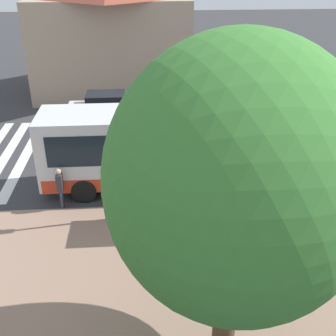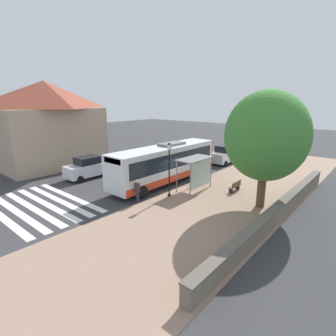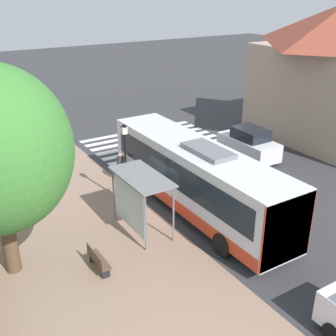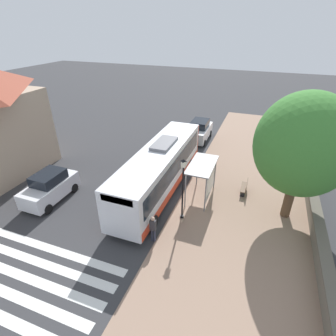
{
  "view_description": "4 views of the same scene",
  "coord_description": "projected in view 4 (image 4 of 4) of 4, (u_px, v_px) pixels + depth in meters",
  "views": [
    {
      "loc": [
        -14.18,
        1.01,
        9.06
      ],
      "look_at": [
        0.65,
        -0.07,
        1.32
      ],
      "focal_mm": 45.0,
      "sensor_mm": 36.0,
      "label": 1
    },
    {
      "loc": [
        -13.1,
        16.24,
        7.21
      ],
      "look_at": [
        1.52,
        -0.9,
        1.36
      ],
      "focal_mm": 28.0,
      "sensor_mm": 36.0,
      "label": 2
    },
    {
      "loc": [
        -8.92,
        -15.33,
        10.09
      ],
      "look_at": [
        1.02,
        0.65,
        1.9
      ],
      "focal_mm": 45.0,
      "sensor_mm": 36.0,
      "label": 3
    },
    {
      "loc": [
        -4.52,
        14.19,
        10.88
      ],
      "look_at": [
        0.8,
        -0.06,
        2.42
      ],
      "focal_mm": 28.0,
      "sensor_mm": 36.0,
      "label": 4
    }
  ],
  "objects": [
    {
      "name": "bus",
      "position": [
        160.0,
        169.0,
        18.54
      ],
      "size": [
        2.63,
        11.61,
        3.53
      ],
      "color": "silver",
      "rests_on": "ground"
    },
    {
      "name": "shade_tree",
      "position": [
        304.0,
        145.0,
        14.51
      ],
      "size": [
        5.41,
        5.41,
        7.92
      ],
      "color": "brown",
      "rests_on": "ground"
    },
    {
      "name": "street_lamp_near",
      "position": [
        183.0,
        185.0,
        15.49
      ],
      "size": [
        0.28,
        0.28,
        4.19
      ],
      "color": "black",
      "rests_on": "ground"
    },
    {
      "name": "ground_plane",
      "position": [
        178.0,
        201.0,
        18.29
      ],
      "size": [
        120.0,
        120.0,
        0.0
      ],
      "primitive_type": "plane",
      "color": "#353538",
      "rests_on": "ground"
    },
    {
      "name": "stone_wall",
      "position": [
        316.0,
        224.0,
        15.42
      ],
      "size": [
        0.6,
        20.0,
        1.0
      ],
      "color": "#6B6356",
      "rests_on": "ground"
    },
    {
      "name": "pedestrian",
      "position": [
        153.0,
        227.0,
        14.44
      ],
      "size": [
        0.34,
        0.23,
        1.71
      ],
      "color": "#2D3347",
      "rests_on": "ground"
    },
    {
      "name": "parked_car_far_lane",
      "position": [
        50.0,
        187.0,
        17.99
      ],
      "size": [
        1.94,
        4.06,
        2.04
      ],
      "color": "silver",
      "rests_on": "ground"
    },
    {
      "name": "sidewalk_plaza",
      "position": [
        244.0,
        215.0,
        16.9
      ],
      "size": [
        9.0,
        44.0,
        0.02
      ],
      "color": "#937560",
      "rests_on": "ground"
    },
    {
      "name": "parked_car_behind_bus",
      "position": [
        199.0,
        131.0,
        27.33
      ],
      "size": [
        2.01,
        4.34,
        2.08
      ],
      "color": "silver",
      "rests_on": "ground"
    },
    {
      "name": "bus_shelter",
      "position": [
        204.0,
        171.0,
        17.55
      ],
      "size": [
        1.63,
        3.3,
        2.66
      ],
      "color": "slate",
      "rests_on": "ground"
    },
    {
      "name": "crosswalk_stripes",
      "position": [
        18.0,
        285.0,
        12.39
      ],
      "size": [
        9.0,
        5.25,
        0.01
      ],
      "color": "silver",
      "rests_on": "ground"
    },
    {
      "name": "bench",
      "position": [
        245.0,
        187.0,
        18.93
      ],
      "size": [
        0.4,
        1.49,
        0.88
      ],
      "color": "brown",
      "rests_on": "ground"
    }
  ]
}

